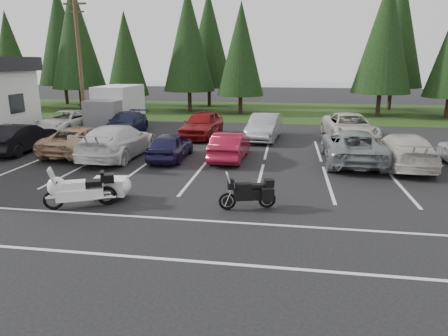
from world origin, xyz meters
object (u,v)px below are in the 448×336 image
at_px(car_near_5, 230,146).
at_px(car_near_7, 403,150).
at_px(car_far_2, 202,124).
at_px(car_near_4, 171,146).
at_px(utility_pole, 80,60).
at_px(adventure_motorcycle, 248,190).
at_px(car_far_1, 126,123).
at_px(cargo_trailer, 110,188).
at_px(car_far_4, 349,127).
at_px(car_near_3, 118,141).
at_px(touring_motorcycle, 80,187).
at_px(box_truck, 114,107).
at_px(car_near_1, 21,138).
at_px(car_near_2, 83,140).
at_px(car_far_3, 264,127).
at_px(car_near_6, 352,146).
at_px(car_far_0, 67,121).

height_order(car_near_5, car_near_7, car_near_7).
bearing_deg(car_far_2, car_near_4, -88.29).
xyz_separation_m(utility_pole, adventure_motorcycle, (13.04, -14.29, -4.07)).
height_order(car_far_1, cargo_trailer, car_far_1).
bearing_deg(car_near_4, car_near_5, -172.47).
bearing_deg(cargo_trailer, car_far_4, 44.72).
relative_size(car_near_3, car_far_2, 1.18).
height_order(car_near_3, touring_motorcycle, car_near_3).
bearing_deg(car_near_4, box_truck, -52.45).
relative_size(box_truck, adventure_motorcycle, 2.71).
bearing_deg(car_near_4, car_near_1, -2.78).
xyz_separation_m(cargo_trailer, adventure_motorcycle, (4.79, -0.22, 0.25)).
bearing_deg(car_near_2, car_near_7, -175.66).
bearing_deg(car_far_3, car_near_5, -98.00).
distance_m(car_near_6, car_far_4, 5.82).
xyz_separation_m(utility_pole, cargo_trailer, (8.25, -14.07, -4.32)).
distance_m(car_near_1, car_near_3, 5.57).
bearing_deg(car_far_2, adventure_motorcycle, -66.84).
distance_m(car_far_1, car_far_2, 5.21).
xyz_separation_m(car_near_1, car_near_7, (18.97, -0.05, 0.01)).
bearing_deg(utility_pole, car_near_5, -33.72).
xyz_separation_m(car_near_5, car_far_0, (-11.94, 5.94, 0.04)).
xyz_separation_m(car_near_3, car_far_4, (11.95, 6.56, -0.03)).
xyz_separation_m(utility_pole, car_far_4, (17.96, -1.59, -3.91)).
height_order(utility_pole, car_far_4, utility_pole).
bearing_deg(car_near_3, car_far_4, -149.39).
bearing_deg(adventure_motorcycle, car_near_4, 108.80).
height_order(car_near_3, adventure_motorcycle, car_near_3).
distance_m(car_near_1, car_near_7, 18.97).
height_order(box_truck, car_near_1, box_truck).
relative_size(car_near_3, adventure_motorcycle, 2.72).
distance_m(car_near_6, cargo_trailer, 11.24).
relative_size(car_near_3, car_near_5, 1.37).
relative_size(car_near_6, touring_motorcycle, 2.21).
xyz_separation_m(box_truck, car_near_4, (6.67, -8.59, -0.79)).
bearing_deg(car_near_1, car_far_0, -82.49).
distance_m(car_near_4, cargo_trailer, 6.00).
bearing_deg(car_far_4, car_near_3, -156.33).
bearing_deg(car_near_5, utility_pole, -31.71).
distance_m(car_near_3, touring_motorcycle, 7.02).
bearing_deg(box_truck, car_near_7, -25.40).
distance_m(car_near_4, car_near_6, 8.63).
distance_m(car_far_4, touring_motorcycle, 16.90).
bearing_deg(car_far_1, box_truck, 126.15).
bearing_deg(car_far_3, car_far_4, 14.42).
bearing_deg(car_far_0, cargo_trailer, -48.95).
bearing_deg(car_far_1, car_near_6, -24.69).
xyz_separation_m(car_near_4, car_far_4, (9.29, 6.50, 0.12)).
bearing_deg(car_far_2, car_far_3, 1.96).
bearing_deg(car_far_1, car_far_4, -1.43).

